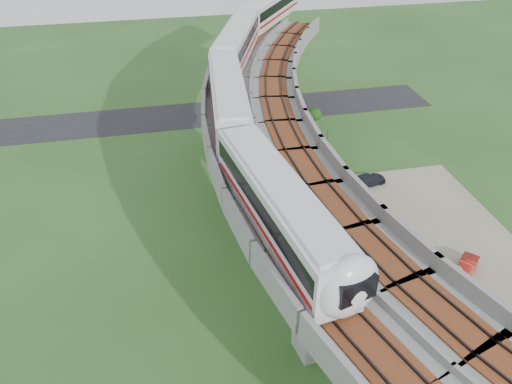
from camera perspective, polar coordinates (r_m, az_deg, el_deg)
ground at (r=44.06m, az=1.05°, el=-7.34°), size 160.00×160.00×0.00m
dirt_lot at (r=47.18m, az=18.54°, el=-6.18°), size 18.00×26.00×0.04m
asphalt_road at (r=69.07m, az=-4.57°, el=9.00°), size 60.00×8.00×0.03m
viaduct at (r=39.62m, az=6.62°, el=3.36°), size 19.58×73.98×11.40m
metro_train at (r=48.55m, az=-0.19°, el=13.78°), size 17.96×59.94×3.64m
fence at (r=46.29m, az=12.96°, el=-4.80°), size 3.87×38.73×1.50m
tree_0 at (r=64.14m, az=6.68°, el=8.81°), size 1.86×1.86×2.82m
tree_1 at (r=54.07m, az=6.86°, el=3.32°), size 2.42×2.42×2.75m
tree_2 at (r=48.58m, az=6.72°, el=-0.20°), size 2.42×2.42×3.01m
tree_3 at (r=40.45m, az=12.80°, el=-9.32°), size 2.46×2.46×2.95m
tree_4 at (r=36.83m, az=19.86°, el=-17.29°), size 2.04×2.04×2.42m
car_white at (r=44.77m, az=21.78°, el=-8.49°), size 3.29×3.53×1.18m
car_red at (r=45.45m, az=22.89°, el=-8.02°), size 3.59×3.57×1.24m
car_dark at (r=54.14m, az=12.66°, el=1.38°), size 4.46×2.66×1.21m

